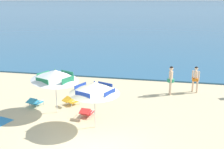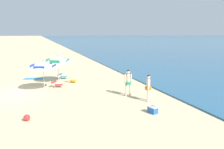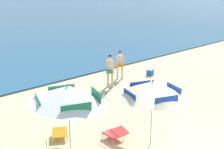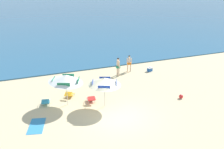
{
  "view_description": "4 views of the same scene",
  "coord_description": "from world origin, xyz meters",
  "px_view_note": "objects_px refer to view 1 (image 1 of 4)",
  "views": [
    {
      "loc": [
        2.74,
        -9.57,
        5.73
      ],
      "look_at": [
        -0.37,
        5.51,
        1.46
      ],
      "focal_mm": 44.03,
      "sensor_mm": 36.0,
      "label": 1
    },
    {
      "loc": [
        16.42,
        1.21,
        4.18
      ],
      "look_at": [
        0.53,
        6.61,
        1.05
      ],
      "focal_mm": 35.5,
      "sensor_mm": 36.0,
      "label": 2
    },
    {
      "loc": [
        -7.44,
        -3.6,
        4.82
      ],
      "look_at": [
        1.63,
        5.39,
        1.26
      ],
      "focal_mm": 45.87,
      "sensor_mm": 36.0,
      "label": 3
    },
    {
      "loc": [
        -5.47,
        -12.26,
        7.9
      ],
      "look_at": [
        1.3,
        4.25,
        1.27
      ],
      "focal_mm": 37.2,
      "sensor_mm": 36.0,
      "label": 4
    }
  ],
  "objects_px": {
    "lounge_chair_under_umbrella": "(71,101)",
    "lounge_chair_facing_sea": "(35,102)",
    "person_standing_beside": "(171,78)",
    "lounge_chair_beside_umbrella": "(87,112)",
    "beach_umbrella_striped_main": "(55,75)",
    "beach_umbrella_striped_second": "(94,88)",
    "person_standing_near_shore": "(196,77)"
  },
  "relations": [
    {
      "from": "lounge_chair_under_umbrella",
      "to": "lounge_chair_facing_sea",
      "type": "height_order",
      "value": "lounge_chair_under_umbrella"
    },
    {
      "from": "person_standing_beside",
      "to": "lounge_chair_beside_umbrella",
      "type": "bearing_deg",
      "value": -133.08
    },
    {
      "from": "lounge_chair_under_umbrella",
      "to": "beach_umbrella_striped_main",
      "type": "bearing_deg",
      "value": -108.96
    },
    {
      "from": "beach_umbrella_striped_second",
      "to": "person_standing_beside",
      "type": "distance_m",
      "value": 6.36
    },
    {
      "from": "person_standing_near_shore",
      "to": "lounge_chair_under_umbrella",
      "type": "bearing_deg",
      "value": -152.02
    },
    {
      "from": "beach_umbrella_striped_main",
      "to": "lounge_chair_under_umbrella",
      "type": "distance_m",
      "value": 2.09
    },
    {
      "from": "beach_umbrella_striped_main",
      "to": "lounge_chair_facing_sea",
      "type": "distance_m",
      "value": 2.33
    },
    {
      "from": "lounge_chair_beside_umbrella",
      "to": "person_standing_beside",
      "type": "bearing_deg",
      "value": 46.92
    },
    {
      "from": "lounge_chair_beside_umbrella",
      "to": "person_standing_beside",
      "type": "height_order",
      "value": "person_standing_beside"
    },
    {
      "from": "lounge_chair_under_umbrella",
      "to": "person_standing_beside",
      "type": "bearing_deg",
      "value": 28.81
    },
    {
      "from": "beach_umbrella_striped_main",
      "to": "person_standing_near_shore",
      "type": "distance_m",
      "value": 8.76
    },
    {
      "from": "lounge_chair_facing_sea",
      "to": "person_standing_beside",
      "type": "distance_m",
      "value": 8.12
    },
    {
      "from": "beach_umbrella_striped_second",
      "to": "person_standing_beside",
      "type": "xyz_separation_m",
      "value": [
        3.37,
        5.32,
        -0.89
      ]
    },
    {
      "from": "beach_umbrella_striped_main",
      "to": "lounge_chair_facing_sea",
      "type": "bearing_deg",
      "value": 162.4
    },
    {
      "from": "person_standing_near_shore",
      "to": "beach_umbrella_striped_main",
      "type": "bearing_deg",
      "value": -146.83
    },
    {
      "from": "lounge_chair_facing_sea",
      "to": "person_standing_near_shore",
      "type": "bearing_deg",
      "value": 26.07
    },
    {
      "from": "lounge_chair_under_umbrella",
      "to": "person_standing_beside",
      "type": "relative_size",
      "value": 0.57
    },
    {
      "from": "beach_umbrella_striped_main",
      "to": "lounge_chair_facing_sea",
      "type": "relative_size",
      "value": 3.39
    },
    {
      "from": "lounge_chair_beside_umbrella",
      "to": "lounge_chair_facing_sea",
      "type": "bearing_deg",
      "value": 166.41
    },
    {
      "from": "beach_umbrella_striped_main",
      "to": "person_standing_beside",
      "type": "height_order",
      "value": "beach_umbrella_striped_main"
    },
    {
      "from": "lounge_chair_under_umbrella",
      "to": "person_standing_beside",
      "type": "height_order",
      "value": "person_standing_beside"
    },
    {
      "from": "lounge_chair_under_umbrella",
      "to": "lounge_chair_facing_sea",
      "type": "bearing_deg",
      "value": -161.6
    },
    {
      "from": "person_standing_beside",
      "to": "person_standing_near_shore",
      "type": "bearing_deg",
      "value": 24.95
    },
    {
      "from": "lounge_chair_under_umbrella",
      "to": "lounge_chair_beside_umbrella",
      "type": "distance_m",
      "value": 1.91
    },
    {
      "from": "lounge_chair_under_umbrella",
      "to": "lounge_chair_beside_umbrella",
      "type": "height_order",
      "value": "lounge_chair_under_umbrella"
    },
    {
      "from": "lounge_chair_under_umbrella",
      "to": "person_standing_beside",
      "type": "xyz_separation_m",
      "value": [
        5.39,
        2.96,
        0.76
      ]
    },
    {
      "from": "person_standing_near_shore",
      "to": "person_standing_beside",
      "type": "xyz_separation_m",
      "value": [
        -1.52,
        -0.71,
        0.06
      ]
    },
    {
      "from": "beach_umbrella_striped_main",
      "to": "beach_umbrella_striped_second",
      "type": "xyz_separation_m",
      "value": [
        2.39,
        -1.27,
        -0.1
      ]
    },
    {
      "from": "beach_umbrella_striped_second",
      "to": "lounge_chair_under_umbrella",
      "type": "relative_size",
      "value": 2.94
    },
    {
      "from": "beach_umbrella_striped_second",
      "to": "person_standing_beside",
      "type": "height_order",
      "value": "beach_umbrella_striped_second"
    },
    {
      "from": "beach_umbrella_striped_main",
      "to": "beach_umbrella_striped_second",
      "type": "bearing_deg",
      "value": -27.88
    },
    {
      "from": "beach_umbrella_striped_main",
      "to": "lounge_chair_beside_umbrella",
      "type": "relative_size",
      "value": 3.61
    }
  ]
}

